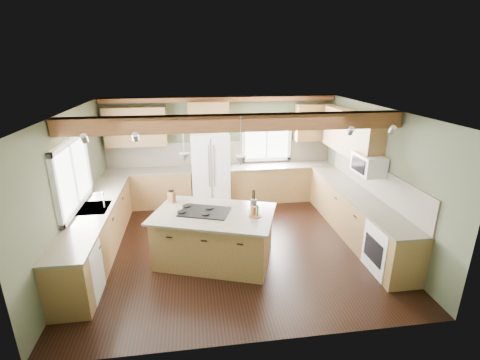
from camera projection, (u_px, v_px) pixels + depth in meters
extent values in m
plane|color=black|center=(234.00, 245.00, 6.79)|extent=(5.60, 5.60, 0.00)
plane|color=silver|center=(233.00, 110.00, 5.93)|extent=(5.60, 5.60, 0.00)
plane|color=#484F38|center=(221.00, 149.00, 8.70)|extent=(5.60, 0.00, 5.60)
plane|color=#484F38|center=(72.00, 190.00, 5.99)|extent=(0.00, 5.00, 5.00)
plane|color=#484F38|center=(376.00, 175.00, 6.73)|extent=(0.00, 5.00, 5.00)
cube|color=#502816|center=(236.00, 123.00, 5.54)|extent=(5.55, 0.26, 0.26)
cube|color=#502816|center=(220.00, 99.00, 8.20)|extent=(5.55, 0.20, 0.10)
cube|color=brown|center=(221.00, 153.00, 8.71)|extent=(5.58, 0.03, 0.58)
cube|color=brown|center=(374.00, 179.00, 6.80)|extent=(0.03, 3.70, 0.58)
cube|color=brown|center=(150.00, 189.00, 8.46)|extent=(2.02, 0.60, 0.88)
cube|color=#4D4438|center=(148.00, 171.00, 8.31)|extent=(2.06, 0.64, 0.04)
cube|color=brown|center=(281.00, 183.00, 8.89)|extent=(2.62, 0.60, 0.88)
cube|color=#4D4438|center=(281.00, 165.00, 8.74)|extent=(2.66, 0.64, 0.04)
cube|color=brown|center=(98.00, 232.00, 6.36)|extent=(0.60, 3.70, 0.88)
cube|color=#4D4438|center=(94.00, 209.00, 6.21)|extent=(0.64, 3.74, 0.04)
cube|color=brown|center=(356.00, 216.00, 7.02)|extent=(0.60, 3.70, 0.88)
cube|color=#4D4438|center=(358.00, 194.00, 6.87)|extent=(0.64, 3.74, 0.04)
cube|color=brown|center=(136.00, 127.00, 8.06)|extent=(1.40, 0.35, 0.90)
cube|color=brown|center=(208.00, 116.00, 8.21)|extent=(0.96, 0.35, 0.70)
cube|color=brown|center=(351.00, 133.00, 7.33)|extent=(0.35, 2.20, 0.90)
cube|color=brown|center=(313.00, 122.00, 8.62)|extent=(0.90, 0.35, 0.90)
cube|color=white|center=(72.00, 175.00, 5.96)|extent=(0.04, 1.60, 1.05)
cube|color=white|center=(266.00, 138.00, 8.75)|extent=(1.10, 0.04, 1.00)
cube|color=#262628|center=(94.00, 208.00, 6.21)|extent=(0.50, 0.65, 0.03)
cylinder|color=#B2B2B7|center=(104.00, 200.00, 6.18)|extent=(0.02, 0.02, 0.28)
cube|color=white|center=(77.00, 273.00, 5.15)|extent=(0.60, 0.60, 0.84)
cube|color=white|center=(390.00, 249.00, 5.80)|extent=(0.60, 0.72, 0.84)
cube|color=white|center=(368.00, 164.00, 6.57)|extent=(0.40, 0.70, 0.38)
cone|color=#B2B2B7|center=(184.00, 158.00, 5.77)|extent=(0.18, 0.18, 0.16)
cone|color=#B2B2B7|center=(241.00, 161.00, 5.59)|extent=(0.18, 0.18, 0.16)
cube|color=white|center=(210.00, 169.00, 8.43)|extent=(0.90, 0.74, 1.80)
cube|color=olive|center=(214.00, 238.00, 6.15)|extent=(2.20, 1.74, 0.88)
cube|color=#4D4438|center=(214.00, 214.00, 6.00)|extent=(2.36, 1.90, 0.04)
cube|color=black|center=(205.00, 212.00, 6.02)|extent=(0.97, 0.80, 0.02)
cube|color=brown|center=(172.00, 197.00, 6.40)|extent=(0.15, 0.15, 0.20)
cylinder|color=#413834|center=(253.00, 203.00, 6.19)|extent=(0.15, 0.15, 0.15)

